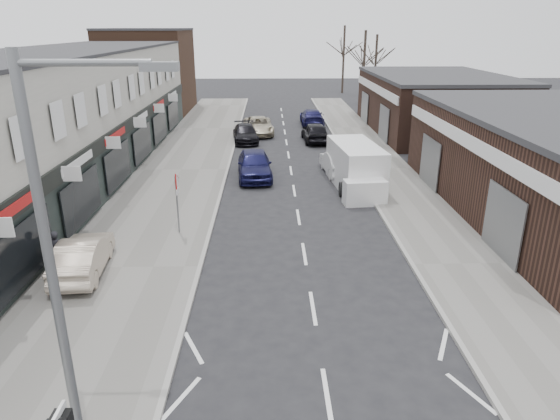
{
  "coord_description": "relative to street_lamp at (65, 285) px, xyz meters",
  "views": [
    {
      "loc": [
        -1.36,
        -7.7,
        8.37
      ],
      "look_at": [
        -1.0,
        7.93,
        2.6
      ],
      "focal_mm": 32.0,
      "sensor_mm": 36.0,
      "label": 1
    }
  ],
  "objects": [
    {
      "name": "warning_sign",
      "position": [
        -0.63,
        12.8,
        -2.42
      ],
      "size": [
        0.12,
        0.8,
        2.7
      ],
      "color": "slate",
      "rests_on": "pavement_left"
    },
    {
      "name": "tree_far_b",
      "position": [
        16.03,
        54.8,
        -4.62
      ],
      "size": [
        3.6,
        3.6,
        7.5
      ],
      "primitive_type": null,
      "color": "#382D26",
      "rests_on": "ground"
    },
    {
      "name": "parked_car_left_b",
      "position": [
        1.38,
        31.08,
        -3.97
      ],
      "size": [
        2.27,
        4.64,
        1.3
      ],
      "primitive_type": "imported",
      "rotation": [
        0.0,
        0.0,
        0.1
      ],
      "color": "black",
      "rests_on": "ground"
    },
    {
      "name": "shop_terrace_left",
      "position": [
        -8.97,
        20.3,
        -1.07
      ],
      "size": [
        8.0,
        41.0,
        7.1
      ],
      "primitive_type": "cube",
      "color": "#BBB8AB",
      "rests_on": "ground"
    },
    {
      "name": "parked_car_left_c",
      "position": [
        2.33,
        33.9,
        -3.92
      ],
      "size": [
        2.71,
        5.17,
        1.39
      ],
      "primitive_type": "imported",
      "rotation": [
        0.0,
        0.0,
        0.08
      ],
      "color": "#B2A88E",
      "rests_on": "ground"
    },
    {
      "name": "sedan_on_pavement",
      "position": [
        -3.42,
        9.17,
        -3.84
      ],
      "size": [
        1.77,
        4.14,
        1.33
      ],
      "primitive_type": "imported",
      "rotation": [
        0.0,
        0.0,
        3.24
      ],
      "color": "#BDAC97",
      "rests_on": "pavement_left"
    },
    {
      "name": "tree_far_c",
      "position": [
        13.03,
        60.8,
        -4.62
      ],
      "size": [
        3.6,
        3.6,
        8.5
      ],
      "primitive_type": null,
      "color": "#382D26",
      "rests_on": "ground"
    },
    {
      "name": "parked_car_right_b",
      "position": [
        6.73,
        30.97,
        -3.87
      ],
      "size": [
        1.99,
        4.48,
        1.5
      ],
      "primitive_type": "imported",
      "rotation": [
        0.0,
        0.0,
        3.19
      ],
      "color": "black",
      "rests_on": "ground"
    },
    {
      "name": "pavement_right",
      "position": [
        10.28,
        22.8,
        -4.56
      ],
      "size": [
        3.5,
        64.0,
        0.12
      ],
      "primitive_type": "cube",
      "color": "slate",
      "rests_on": "ground"
    },
    {
      "name": "parked_car_right_a",
      "position": [
        7.28,
        21.98,
        -3.92
      ],
      "size": [
        1.81,
        4.33,
        1.39
      ],
      "primitive_type": "imported",
      "rotation": [
        0.0,
        0.0,
        3.22
      ],
      "color": "silver",
      "rests_on": "ground"
    },
    {
      "name": "brick_block_far",
      "position": [
        -8.97,
        45.8,
        -0.62
      ],
      "size": [
        8.0,
        10.0,
        8.0
      ],
      "primitive_type": "cube",
      "color": "#42291C",
      "rests_on": "ground"
    },
    {
      "name": "pavement_left",
      "position": [
        -2.22,
        22.8,
        -4.56
      ],
      "size": [
        5.5,
        64.0,
        0.12
      ],
      "primitive_type": "cube",
      "color": "slate",
      "rests_on": "ground"
    },
    {
      "name": "white_van",
      "position": [
        7.93,
        19.33,
        -3.5
      ],
      "size": [
        2.67,
        6.3,
        2.38
      ],
      "rotation": [
        0.0,
        0.0,
        0.1
      ],
      "color": "white",
      "rests_on": "ground"
    },
    {
      "name": "parked_car_right_c",
      "position": [
        7.06,
        37.95,
        -3.91
      ],
      "size": [
        2.01,
        4.9,
        1.42
      ],
      "primitive_type": "imported",
      "rotation": [
        0.0,
        0.0,
        3.14
      ],
      "color": "#15143F",
      "rests_on": "ground"
    },
    {
      "name": "right_unit_far",
      "position": [
        17.03,
        34.8,
        -2.37
      ],
      "size": [
        10.0,
        16.0,
        4.5
      ],
      "primitive_type": "cube",
      "color": "#331E17",
      "rests_on": "ground"
    },
    {
      "name": "tree_far_a",
      "position": [
        13.53,
        48.8,
        -4.62
      ],
      "size": [
        3.6,
        3.6,
        8.0
      ],
      "primitive_type": null,
      "color": "#382D26",
      "rests_on": "ground"
    },
    {
      "name": "street_lamp",
      "position": [
        0.0,
        0.0,
        0.0
      ],
      "size": [
        2.23,
        0.22,
        8.0
      ],
      "color": "slate",
      "rests_on": "pavement_left"
    },
    {
      "name": "pedestrian",
      "position": [
        -4.41,
        9.41,
        -3.75
      ],
      "size": [
        0.62,
        0.48,
        1.51
      ],
      "primitive_type": "imported",
      "rotation": [
        0.0,
        0.0,
        2.9
      ],
      "color": "black",
      "rests_on": "pavement_left"
    },
    {
      "name": "parked_car_left_a",
      "position": [
        2.33,
        21.31,
        -3.81
      ],
      "size": [
        2.23,
        4.88,
        1.62
      ],
      "primitive_type": "imported",
      "rotation": [
        0.0,
        0.0,
        0.07
      ],
      "color": "#141540",
      "rests_on": "ground"
    }
  ]
}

